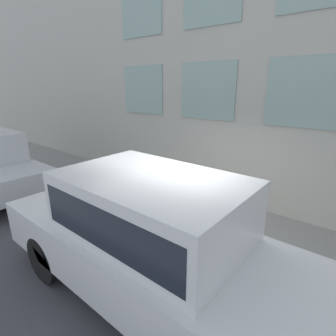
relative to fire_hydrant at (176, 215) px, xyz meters
name	(u,v)px	position (x,y,z in m)	size (l,w,h in m)	color
ground_plane	(182,257)	(-0.48, -0.53, -0.51)	(80.00, 80.00, 0.00)	#47474C
sidewalk	(216,226)	(0.81, -0.53, -0.43)	(2.59, 60.00, 0.16)	gray
fire_hydrant	(176,215)	(0.00, 0.00, 0.00)	(0.31, 0.43, 0.69)	gold
person	(161,184)	(0.16, 0.55, 0.52)	(0.35, 0.23, 1.44)	#726651
parked_car_white_near	(152,236)	(-1.57, -0.79, 0.57)	(1.87, 5.33, 1.98)	black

